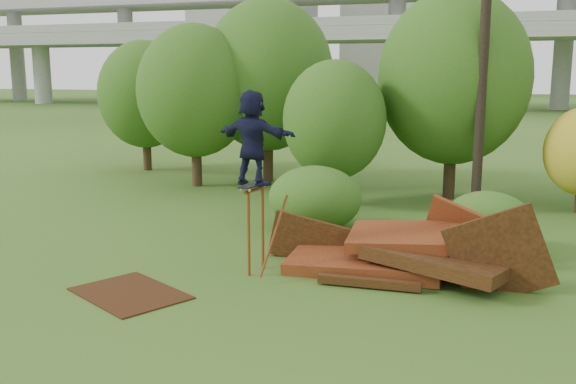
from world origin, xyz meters
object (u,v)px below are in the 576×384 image
(scrap_pile, at_px, (402,254))
(utility_pole, at_px, (485,18))
(skater, at_px, (253,138))
(flat_plate, at_px, (130,293))

(scrap_pile, distance_m, utility_pole, 8.16)
(skater, distance_m, utility_pole, 8.73)
(flat_plate, bearing_deg, scrap_pile, 32.44)
(scrap_pile, xyz_separation_m, utility_pole, (1.16, 6.28, 5.08))
(skater, xyz_separation_m, flat_plate, (-1.70, -1.90, -2.74))
(skater, height_order, flat_plate, skater)
(skater, distance_m, flat_plate, 3.75)
(flat_plate, bearing_deg, skater, 48.20)
(skater, relative_size, utility_pole, 0.17)
(utility_pole, bearing_deg, flat_plate, -121.90)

